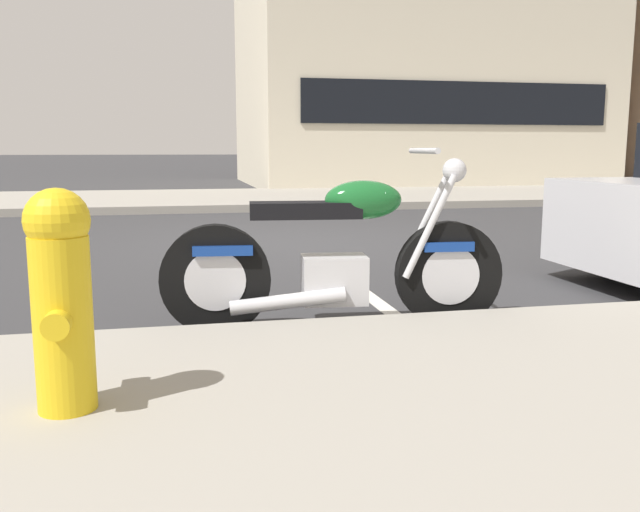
# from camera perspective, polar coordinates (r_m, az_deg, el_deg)

# --- Properties ---
(ground_plane) EXTENTS (260.00, 260.00, 0.00)m
(ground_plane) POSITION_cam_1_polar(r_m,az_deg,el_deg) (8.19, -1.84, 1.11)
(ground_plane) COLOR #333335
(parking_stall_stripe) EXTENTS (0.12, 2.20, 0.01)m
(parking_stall_stripe) POSITION_cam_1_polar(r_m,az_deg,el_deg) (4.85, 5.56, -4.41)
(parking_stall_stripe) COLOR silver
(parking_stall_stripe) RESTS_ON ground
(parked_motorcycle) EXTENTS (2.15, 0.62, 1.14)m
(parked_motorcycle) POSITION_cam_1_polar(r_m,az_deg,el_deg) (4.20, 1.50, -0.39)
(parked_motorcycle) COLOR black
(parked_motorcycle) RESTS_ON ground
(fire_hydrant) EXTENTS (0.24, 0.36, 0.85)m
(fire_hydrant) POSITION_cam_1_polar(r_m,az_deg,el_deg) (2.71, -21.03, -3.06)
(fire_hydrant) COLOR gold
(fire_hydrant) RESTS_ON sidewalk_near_curb
(townhouse_far_uphill) EXTENTS (10.09, 8.79, 10.53)m
(townhouse_far_uphill) POSITION_cam_1_polar(r_m,az_deg,el_deg) (22.84, 7.30, 19.41)
(townhouse_far_uphill) COLOR beige
(townhouse_far_uphill) RESTS_ON ground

